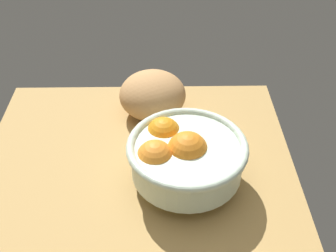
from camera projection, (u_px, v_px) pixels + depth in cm
name	position (u px, v px, depth cm)	size (l,w,h in cm)	color
ground_plane	(136.00, 210.00, 81.84)	(79.84, 65.53, 3.00)	tan
fruit_bowl	(183.00, 155.00, 81.78)	(23.08, 23.08, 11.80)	silver
bread_loaf	(153.00, 95.00, 99.80)	(15.56, 15.17, 10.53)	tan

